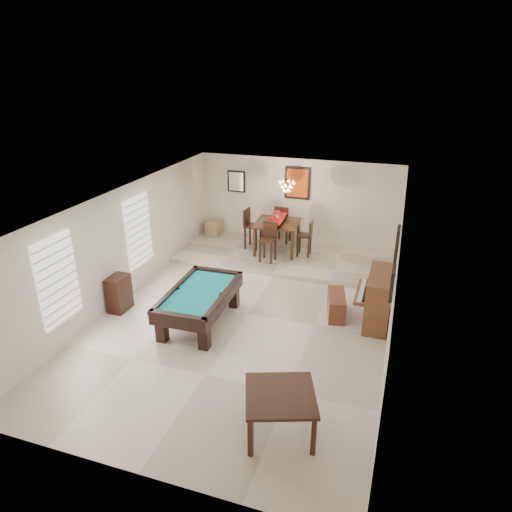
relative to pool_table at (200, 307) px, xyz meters
The scene contains 26 objects.
ground_plane 1.12m from the pool_table, 37.74° to the left, with size 6.00×9.00×0.02m, color beige.
wall_back 5.30m from the pool_table, 80.78° to the left, with size 6.00×0.04×2.60m, color silver.
wall_front 4.05m from the pool_table, 77.76° to the right, with size 6.00×0.04×2.60m, color silver.
wall_left 2.44m from the pool_table, 163.36° to the left, with size 0.04×9.00×2.60m, color silver.
wall_right 4.00m from the pool_table, ahead, with size 0.04×9.00×2.60m, color silver.
ceiling 2.47m from the pool_table, 37.74° to the left, with size 6.00×9.00×0.04m, color white.
dining_step 4.00m from the pool_table, 77.89° to the left, with size 6.00×2.50×0.12m, color beige.
window_left_front 2.84m from the pool_table, 143.96° to the right, with size 0.06×1.00×1.70m, color white.
window_left_rear 2.68m from the pool_table, 149.70° to the left, with size 0.06×1.00×1.70m, color white.
pool_table is the anchor object (origin of this frame).
square_table 3.50m from the pool_table, 45.63° to the right, with size 1.02×1.02×0.70m, color black, non-canonical shape.
upright_piano 3.65m from the pool_table, 19.30° to the left, with size 0.76×1.35×1.13m, color brown, non-canonical shape.
piano_bench 2.96m from the pool_table, 24.08° to the left, with size 0.35×0.91×0.51m, color brown.
apothecary_chest 1.95m from the pool_table, behind, with size 0.36×0.54×0.81m, color black.
dining_table 4.12m from the pool_table, 82.53° to the left, with size 1.21×1.21×1.00m, color black, non-canonical shape.
flower_vase 4.20m from the pool_table, 82.53° to the left, with size 0.14×0.14×0.23m, color #AF0F24, non-canonical shape.
dining_chair_south 3.37m from the pool_table, 81.67° to the left, with size 0.40×0.40×1.08m, color black, non-canonical shape.
dining_chair_north 4.89m from the pool_table, 84.12° to the left, with size 0.42×0.42×1.15m, color black, non-canonical shape.
dining_chair_west 4.14m from the pool_table, 92.86° to the left, with size 0.43×0.43×1.16m, color black, non-canonical shape.
dining_chair_east 4.25m from the pool_table, 71.69° to the left, with size 0.38×0.38×1.03m, color black, non-canonical shape.
corner_bench 5.08m from the pool_table, 109.74° to the left, with size 0.40×0.50×0.45m, color tan.
chandelier 4.34m from the pool_table, 77.74° to the left, with size 0.44×0.44×0.60m, color #FFE5B2, non-canonical shape.
back_painting 5.40m from the pool_table, 80.70° to the left, with size 0.75×0.06×0.95m, color #D84C14.
back_mirror 5.41m from the pool_table, 101.77° to the left, with size 0.55×0.06×0.65m, color white.
right_picture_upper 4.20m from the pool_table, 14.01° to the left, with size 0.06×0.55×0.65m, color slate.
right_picture_lower 4.04m from the pool_table, ahead, with size 0.06×0.45×0.55m, color gray.
Camera 1 is at (2.93, -8.29, 5.14)m, focal length 32.00 mm.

